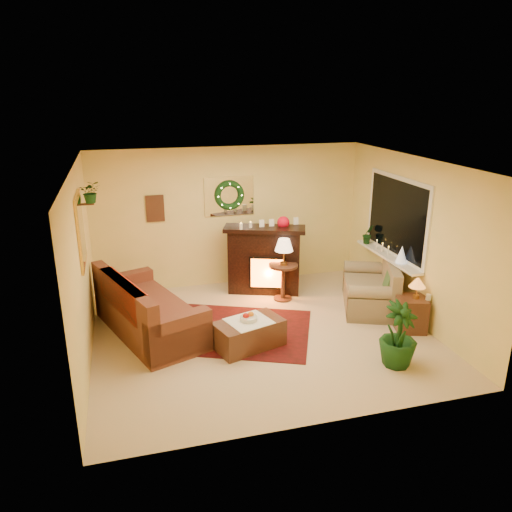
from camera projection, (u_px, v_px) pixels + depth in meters
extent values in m
plane|color=beige|center=(262.00, 334.00, 7.66)|extent=(5.00, 5.00, 0.00)
plane|color=white|center=(263.00, 164.00, 6.83)|extent=(5.00, 5.00, 0.00)
plane|color=#EFD88C|center=(229.00, 217.00, 9.30)|extent=(5.00, 5.00, 0.00)
plane|color=#EFD88C|center=(322.00, 319.00, 5.19)|extent=(5.00, 5.00, 0.00)
plane|color=#EFD88C|center=(82.00, 269.00, 6.62)|extent=(4.50, 4.50, 0.00)
plane|color=#EFD88C|center=(414.00, 241.00, 7.87)|extent=(4.50, 4.50, 0.00)
cube|color=#400901|center=(234.00, 330.00, 7.76)|extent=(2.81, 2.51, 0.01)
cube|color=brown|center=(149.00, 306.00, 7.58)|extent=(1.65, 2.37, 0.94)
cube|color=red|center=(146.00, 302.00, 7.68)|extent=(0.87, 1.41, 0.02)
cube|color=black|center=(264.00, 263.00, 9.08)|extent=(1.34, 0.82, 1.17)
sphere|color=red|center=(283.00, 223.00, 8.92)|extent=(0.22, 0.22, 0.22)
cylinder|color=white|center=(241.00, 228.00, 8.69)|extent=(0.06, 0.06, 0.18)
cylinder|color=#EDEAC8|center=(251.00, 227.00, 8.79)|extent=(0.05, 0.05, 0.16)
cube|color=white|center=(229.00, 196.00, 9.15)|extent=(0.92, 0.02, 0.72)
torus|color=#194719|center=(230.00, 195.00, 9.11)|extent=(0.55, 0.11, 0.55)
cube|color=#381E11|center=(155.00, 208.00, 8.87)|extent=(0.32, 0.03, 0.48)
cube|color=gold|center=(81.00, 231.00, 6.76)|extent=(0.03, 0.84, 1.00)
imported|color=#194719|center=(92.00, 202.00, 7.41)|extent=(0.33, 0.28, 0.36)
cube|color=tan|center=(370.00, 284.00, 8.49)|extent=(1.29, 1.63, 0.82)
cube|color=white|center=(397.00, 217.00, 8.28)|extent=(0.03, 1.86, 1.36)
cube|color=black|center=(396.00, 217.00, 8.28)|extent=(0.02, 1.70, 1.22)
cube|color=white|center=(388.00, 256.00, 8.48)|extent=(0.22, 1.86, 0.04)
cone|color=white|center=(402.00, 254.00, 8.05)|extent=(0.18, 0.18, 0.27)
imported|color=black|center=(368.00, 233.00, 9.04)|extent=(0.25, 0.20, 0.46)
cylinder|color=#3F2710|center=(283.00, 282.00, 8.81)|extent=(0.58, 0.58, 0.66)
cone|color=beige|center=(284.00, 253.00, 8.61)|extent=(0.32, 0.32, 0.48)
cube|color=black|center=(411.00, 314.00, 7.71)|extent=(0.54, 0.54, 0.54)
cone|color=orange|center=(417.00, 286.00, 7.54)|extent=(0.25, 0.25, 0.37)
cube|color=#412312|center=(249.00, 334.00, 7.21)|extent=(1.09, 0.81, 0.41)
cylinder|color=beige|center=(249.00, 318.00, 7.15)|extent=(0.25, 0.25, 0.06)
imported|color=#1D4421|center=(399.00, 335.00, 6.67)|extent=(1.97, 1.97, 2.69)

